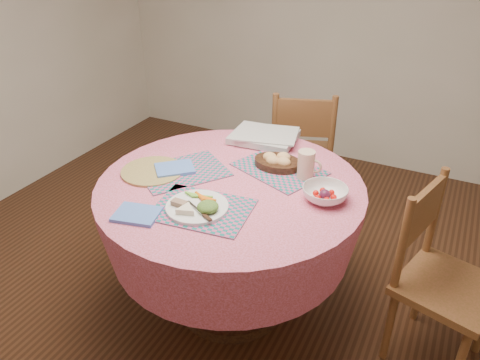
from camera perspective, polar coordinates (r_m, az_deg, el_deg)
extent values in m
plane|color=#331C0F|center=(2.61, -1.01, -14.80)|extent=(4.00, 4.00, 0.00)
cylinder|color=pink|center=(2.16, -1.18, -0.86)|extent=(1.24, 1.24, 0.04)
cone|color=pink|center=(2.26, -1.14, -4.58)|extent=(1.24, 1.24, 0.30)
cylinder|color=black|center=(2.46, -1.06, -11.14)|extent=(0.14, 0.14, 0.44)
cylinder|color=black|center=(2.59, -1.02, -14.32)|extent=(0.56, 0.56, 0.06)
cube|color=brown|center=(2.28, 24.04, -11.87)|extent=(0.48, 0.49, 0.04)
cylinder|color=brown|center=(2.32, 17.77, -16.42)|extent=(0.05, 0.05, 0.41)
cylinder|color=brown|center=(2.56, 21.15, -12.08)|extent=(0.05, 0.05, 0.41)
cylinder|color=brown|center=(2.05, 19.17, -7.59)|extent=(0.05, 0.05, 0.46)
cylinder|color=brown|center=(2.31, 22.68, -3.71)|extent=(0.05, 0.05, 0.46)
cube|color=brown|center=(2.13, 21.48, -3.50)|extent=(0.12, 0.33, 0.22)
cube|color=brown|center=(3.15, 7.41, 3.06)|extent=(0.53, 0.52, 0.04)
cylinder|color=brown|center=(3.40, 10.11, 0.84)|extent=(0.05, 0.05, 0.43)
cylinder|color=brown|center=(3.39, 4.28, 1.19)|extent=(0.05, 0.05, 0.43)
cylinder|color=brown|center=(3.12, 10.31, -2.03)|extent=(0.05, 0.05, 0.43)
cylinder|color=brown|center=(3.11, 3.95, -1.65)|extent=(0.05, 0.05, 0.43)
cylinder|color=brown|center=(2.89, 11.13, 5.51)|extent=(0.05, 0.05, 0.48)
cylinder|color=brown|center=(2.88, 4.24, 5.93)|extent=(0.05, 0.05, 0.48)
cube|color=brown|center=(2.84, 7.82, 7.50)|extent=(0.34, 0.14, 0.23)
cube|color=#126A67|center=(1.97, -4.64, -3.59)|extent=(0.43, 0.34, 0.01)
cube|color=#126A67|center=(2.26, -6.97, 1.05)|extent=(0.48, 0.50, 0.01)
cube|color=#126A67|center=(2.28, 4.81, 1.38)|extent=(0.48, 0.43, 0.01)
cylinder|color=olive|center=(2.28, -10.62, 1.08)|extent=(0.30, 0.30, 0.01)
cube|color=#517AD1|center=(1.97, -12.45, -4.10)|extent=(0.21, 0.18, 0.01)
cube|color=#517AD1|center=(2.27, -7.97, 1.39)|extent=(0.23, 0.22, 0.01)
cylinder|color=white|center=(1.97, -5.25, -3.28)|extent=(0.26, 0.26, 0.01)
ellipsoid|color=#29531C|center=(1.92, -3.90, -3.24)|extent=(0.09, 0.09, 0.04)
cylinder|color=beige|center=(1.92, -6.54, -3.67)|extent=(0.11, 0.11, 0.02)
cube|color=#8B6B50|center=(1.96, -7.42, -2.86)|extent=(0.07, 0.04, 0.02)
cube|color=silver|center=(1.93, -5.22, -3.58)|extent=(0.14, 0.08, 0.00)
cylinder|color=black|center=(2.29, 4.56, 2.08)|extent=(0.23, 0.23, 0.03)
ellipsoid|color=tan|center=(2.28, 3.67, 3.08)|extent=(0.07, 0.06, 0.05)
ellipsoid|color=tan|center=(2.29, 5.35, 3.07)|extent=(0.07, 0.06, 0.05)
ellipsoid|color=tan|center=(2.24, 5.34, 2.46)|extent=(0.07, 0.06, 0.05)
ellipsoid|color=tan|center=(2.25, 4.07, 2.62)|extent=(0.07, 0.06, 0.05)
cylinder|color=beige|center=(2.18, 8.05, 1.90)|extent=(0.08, 0.08, 0.13)
torus|color=beige|center=(2.17, 9.12, 1.65)|extent=(0.07, 0.01, 0.07)
imported|color=white|center=(2.05, 10.30, -1.67)|extent=(0.20, 0.20, 0.06)
sphere|color=red|center=(2.04, 11.35, -2.11)|extent=(0.03, 0.03, 0.03)
sphere|color=red|center=(2.08, 11.10, -1.53)|extent=(0.03, 0.03, 0.03)
sphere|color=red|center=(2.08, 10.05, -1.28)|extent=(0.03, 0.03, 0.03)
sphere|color=red|center=(2.06, 9.23, -1.60)|extent=(0.03, 0.03, 0.03)
sphere|color=red|center=(2.03, 9.45, -2.18)|extent=(0.03, 0.03, 0.03)
sphere|color=red|center=(2.02, 10.53, -2.44)|extent=(0.03, 0.03, 0.03)
sphere|color=#49152F|center=(2.05, 10.29, -1.78)|extent=(0.05, 0.05, 0.05)
cube|color=silver|center=(2.56, 2.93, 5.30)|extent=(0.36, 0.29, 0.03)
cube|color=silver|center=(2.55, 3.36, 5.66)|extent=(0.37, 0.32, 0.01)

